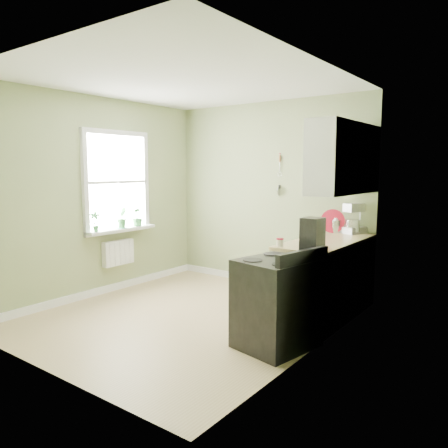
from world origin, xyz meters
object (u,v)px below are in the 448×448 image
Objects in this scene: stand_mixer at (355,219)px; kettle at (336,225)px; stove at (277,303)px; coffee_maker at (312,235)px.

stand_mixer is 2.10× the size of kettle.
kettle is (-0.14, 1.76, 0.57)m from stove.
stand_mixer is at bearing 32.15° from kettle.
kettle reaches higher than stove.
kettle is at bearing 94.59° from stove.
stove is 0.78m from coffee_maker.
coffee_maker is at bearing 72.19° from stove.
kettle is (-0.21, -0.13, -0.08)m from stand_mixer.
stand_mixer reaches higher than coffee_maker.
stand_mixer is 1.44m from coffee_maker.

